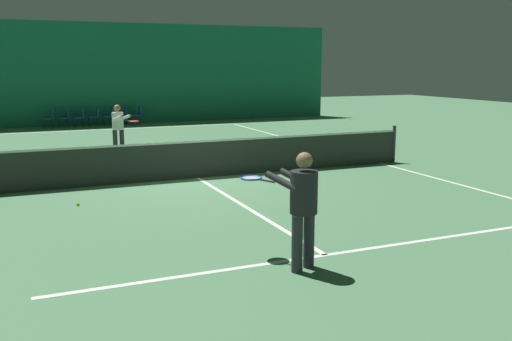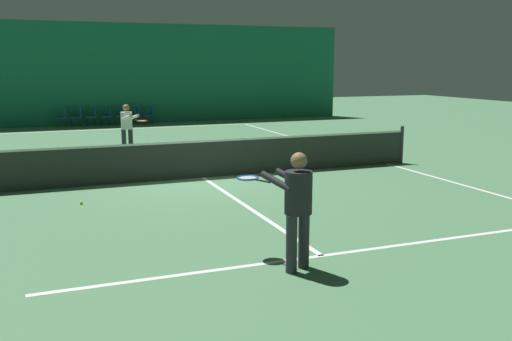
# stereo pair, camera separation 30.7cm
# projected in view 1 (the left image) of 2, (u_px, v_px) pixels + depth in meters

# --- Properties ---
(ground_plane) EXTENTS (60.00, 60.00, 0.00)m
(ground_plane) POSITION_uv_depth(u_px,v_px,m) (198.00, 178.00, 14.34)
(ground_plane) COLOR #4C7F56
(backdrop_curtain) EXTENTS (23.00, 0.12, 4.73)m
(backdrop_curtain) POSITION_uv_depth(u_px,v_px,m) (106.00, 74.00, 26.73)
(backdrop_curtain) COLOR #196B4C
(backdrop_curtain) RESTS_ON ground
(court_line_baseline_far) EXTENTS (11.00, 0.10, 0.00)m
(court_line_baseline_far) POSITION_uv_depth(u_px,v_px,m) (117.00, 129.00, 25.10)
(court_line_baseline_far) COLOR white
(court_line_baseline_far) RESTS_ON ground
(court_line_service_far) EXTENTS (8.25, 0.10, 0.00)m
(court_line_service_far) POSITION_uv_depth(u_px,v_px,m) (144.00, 145.00, 20.13)
(court_line_service_far) COLOR white
(court_line_service_far) RESTS_ON ground
(court_line_service_near) EXTENTS (8.25, 0.10, 0.00)m
(court_line_service_near) POSITION_uv_depth(u_px,v_px,m) (325.00, 255.00, 8.55)
(court_line_service_near) COLOR white
(court_line_service_near) RESTS_ON ground
(court_line_sideline_right) EXTENTS (0.10, 23.80, 0.00)m
(court_line_sideline_right) POSITION_uv_depth(u_px,v_px,m) (380.00, 163.00, 16.46)
(court_line_sideline_right) COLOR white
(court_line_sideline_right) RESTS_ON ground
(court_line_centre) EXTENTS (0.10, 12.80, 0.00)m
(court_line_centre) POSITION_uv_depth(u_px,v_px,m) (198.00, 178.00, 14.34)
(court_line_centre) COLOR white
(court_line_centre) RESTS_ON ground
(tennis_net) EXTENTS (12.00, 0.10, 1.07)m
(tennis_net) POSITION_uv_depth(u_px,v_px,m) (197.00, 158.00, 14.25)
(tennis_net) COLOR #2D332D
(tennis_net) RESTS_ON ground
(player_near) EXTENTS (0.87, 1.37, 1.66)m
(player_near) POSITION_uv_depth(u_px,v_px,m) (301.00, 202.00, 7.81)
(player_near) COLOR #2D2D38
(player_near) RESTS_ON ground
(player_far) EXTENTS (0.78, 1.34, 1.56)m
(player_far) POSITION_uv_depth(u_px,v_px,m) (119.00, 125.00, 18.12)
(player_far) COLOR #2D2D38
(player_far) RESTS_ON ground
(courtside_chair_0) EXTENTS (0.44, 0.44, 0.84)m
(courtside_chair_0) POSITION_uv_depth(u_px,v_px,m) (50.00, 117.00, 25.55)
(courtside_chair_0) COLOR #2D2D2D
(courtside_chair_0) RESTS_ON ground
(courtside_chair_1) EXTENTS (0.44, 0.44, 0.84)m
(courtside_chair_1) POSITION_uv_depth(u_px,v_px,m) (65.00, 116.00, 25.81)
(courtside_chair_1) COLOR #2D2D2D
(courtside_chair_1) RESTS_ON ground
(courtside_chair_2) EXTENTS (0.44, 0.44, 0.84)m
(courtside_chair_2) POSITION_uv_depth(u_px,v_px,m) (80.00, 116.00, 26.06)
(courtside_chair_2) COLOR #2D2D2D
(courtside_chair_2) RESTS_ON ground
(courtside_chair_3) EXTENTS (0.44, 0.44, 0.84)m
(courtside_chair_3) POSITION_uv_depth(u_px,v_px,m) (95.00, 115.00, 26.31)
(courtside_chair_3) COLOR #2D2D2D
(courtside_chair_3) RESTS_ON ground
(courtside_chair_4) EXTENTS (0.44, 0.44, 0.84)m
(courtside_chair_4) POSITION_uv_depth(u_px,v_px,m) (109.00, 115.00, 26.56)
(courtside_chair_4) COLOR #2D2D2D
(courtside_chair_4) RESTS_ON ground
(courtside_chair_5) EXTENTS (0.44, 0.44, 0.84)m
(courtside_chair_5) POSITION_uv_depth(u_px,v_px,m) (123.00, 114.00, 26.82)
(courtside_chair_5) COLOR #2D2D2D
(courtside_chair_5) RESTS_ON ground
(courtside_chair_6) EXTENTS (0.44, 0.44, 0.84)m
(courtside_chair_6) POSITION_uv_depth(u_px,v_px,m) (137.00, 114.00, 27.07)
(courtside_chair_6) COLOR #2D2D2D
(courtside_chair_6) RESTS_ON ground
(tennis_ball) EXTENTS (0.07, 0.07, 0.07)m
(tennis_ball) POSITION_uv_depth(u_px,v_px,m) (78.00, 204.00, 11.53)
(tennis_ball) COLOR #D1DB33
(tennis_ball) RESTS_ON ground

